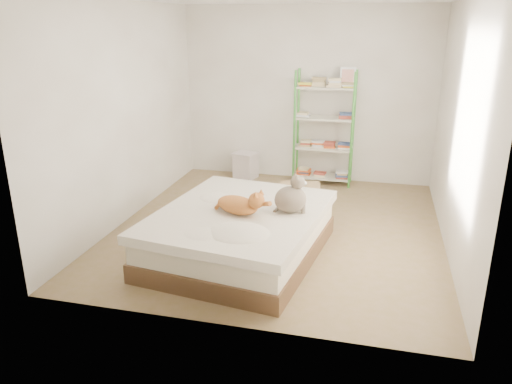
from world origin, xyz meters
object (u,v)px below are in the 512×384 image
(shelf_unit, at_px, (324,129))
(grey_cat, at_px, (291,194))
(white_bin, at_px, (246,165))
(bed, at_px, (240,233))
(orange_cat, at_px, (237,203))
(cardboard_box, at_px, (300,199))

(shelf_unit, bearing_deg, grey_cat, -90.83)
(grey_cat, relative_size, white_bin, 0.95)
(bed, height_order, orange_cat, orange_cat)
(orange_cat, xyz_separation_m, white_bin, (-0.65, 2.75, -0.42))
(cardboard_box, distance_m, white_bin, 1.66)
(grey_cat, xyz_separation_m, shelf_unit, (0.04, 2.62, 0.13))
(orange_cat, distance_m, grey_cat, 0.55)
(bed, bearing_deg, shelf_unit, 86.27)
(orange_cat, distance_m, shelf_unit, 2.84)
(shelf_unit, bearing_deg, cardboard_box, -96.34)
(grey_cat, bearing_deg, cardboard_box, -14.84)
(shelf_unit, height_order, cardboard_box, shelf_unit)
(orange_cat, xyz_separation_m, grey_cat, (0.52, 0.16, 0.09))
(bed, bearing_deg, orange_cat, -84.47)
(cardboard_box, bearing_deg, orange_cat, -114.67)
(grey_cat, bearing_deg, bed, 79.88)
(orange_cat, bearing_deg, grey_cat, 38.32)
(cardboard_box, bearing_deg, white_bin, 120.91)
(grey_cat, bearing_deg, white_bin, 4.90)
(cardboard_box, bearing_deg, bed, -115.34)
(shelf_unit, bearing_deg, bed, -101.58)
(orange_cat, bearing_deg, bed, 109.00)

